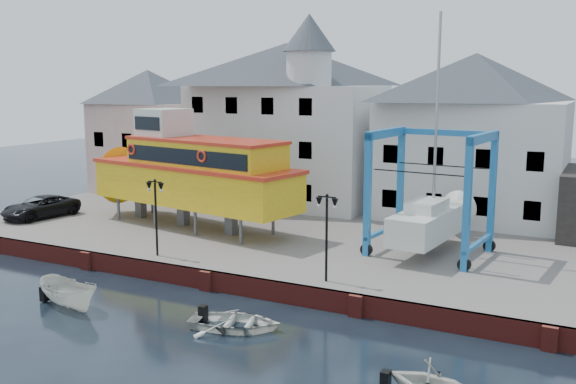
% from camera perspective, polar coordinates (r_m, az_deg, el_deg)
% --- Properties ---
extents(ground, '(140.00, 140.00, 0.00)m').
position_cam_1_polar(ground, '(32.74, -7.25, -8.65)').
color(ground, black).
rests_on(ground, ground).
extents(hardstanding, '(44.00, 22.00, 1.00)m').
position_cam_1_polar(hardstanding, '(41.77, 1.29, -3.80)').
color(hardstanding, '#6C645E').
rests_on(hardstanding, ground).
extents(quay_wall, '(44.00, 0.47, 1.00)m').
position_cam_1_polar(quay_wall, '(32.67, -7.16, -7.76)').
color(quay_wall, maroon).
rests_on(quay_wall, ground).
extents(building_pink, '(8.00, 7.00, 10.30)m').
position_cam_1_polar(building_pink, '(56.46, -12.21, 5.34)').
color(building_pink, tan).
rests_on(building_pink, hardstanding).
extents(building_white_main, '(14.00, 8.30, 14.00)m').
position_cam_1_polar(building_white_main, '(49.48, -0.03, 6.35)').
color(building_white_main, silver).
rests_on(building_white_main, hardstanding).
extents(building_white_right, '(12.00, 8.00, 11.20)m').
position_cam_1_polar(building_white_right, '(45.54, 16.11, 4.73)').
color(building_white_right, silver).
rests_on(building_white_right, hardstanding).
extents(lamp_post_left, '(1.12, 0.32, 4.20)m').
position_cam_1_polar(lamp_post_left, '(34.98, -11.70, -0.52)').
color(lamp_post_left, black).
rests_on(lamp_post_left, hardstanding).
extents(lamp_post_right, '(1.12, 0.32, 4.20)m').
position_cam_1_polar(lamp_post_right, '(29.83, 3.47, -2.10)').
color(lamp_post_right, black).
rests_on(lamp_post_right, hardstanding).
extents(tour_boat, '(17.84, 7.19, 7.57)m').
position_cam_1_polar(tour_boat, '(42.07, -9.37, 1.81)').
color(tour_boat, '#59595E').
rests_on(tour_boat, hardstanding).
extents(travel_lift, '(6.47, 8.73, 12.93)m').
position_cam_1_polar(travel_lift, '(36.36, 12.92, -1.80)').
color(travel_lift, '#2067A7').
rests_on(travel_lift, hardstanding).
extents(van, '(3.20, 5.65, 1.49)m').
position_cam_1_polar(van, '(47.64, -21.15, -1.24)').
color(van, black).
rests_on(van, hardstanding).
extents(motorboat_a, '(4.15, 2.30, 1.51)m').
position_cam_1_polar(motorboat_a, '(31.81, -18.83, -9.66)').
color(motorboat_a, silver).
rests_on(motorboat_a, ground).
extents(motorboat_b, '(4.56, 3.79, 0.82)m').
position_cam_1_polar(motorboat_b, '(27.80, -4.76, -12.01)').
color(motorboat_b, silver).
rests_on(motorboat_b, ground).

